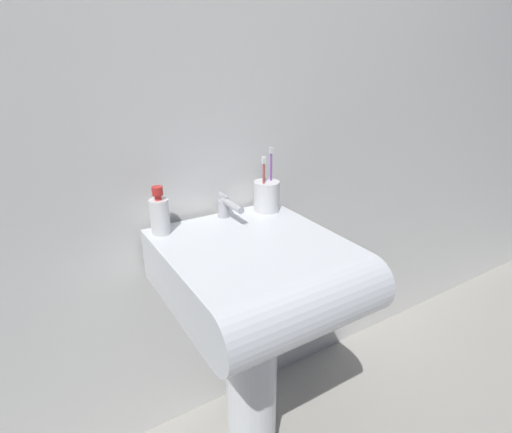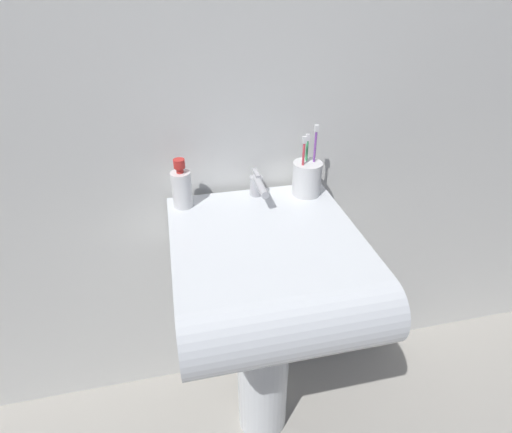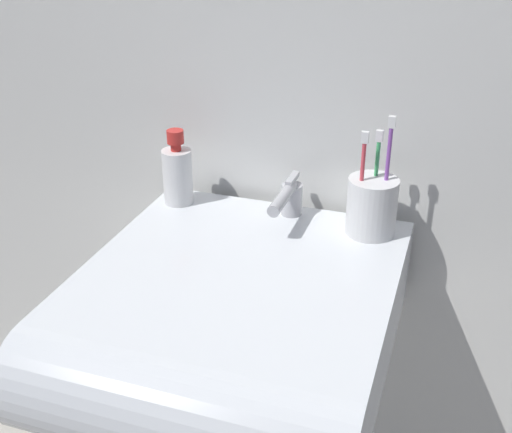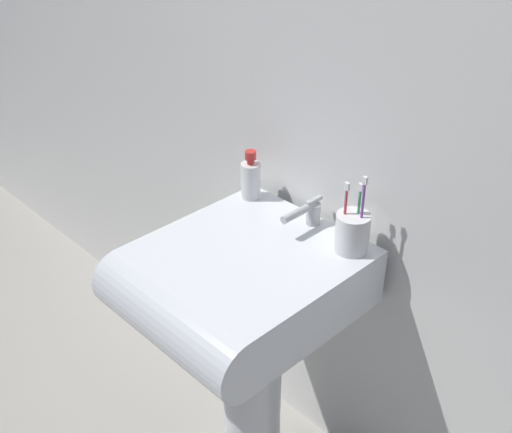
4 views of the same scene
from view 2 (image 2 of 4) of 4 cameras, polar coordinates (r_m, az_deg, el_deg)
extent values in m
plane|color=#ADA89E|center=(1.68, 0.89, -26.83)|extent=(6.00, 6.00, 0.00)
cube|color=silver|center=(1.18, -2.08, 20.33)|extent=(5.00, 0.05, 2.40)
cylinder|color=white|center=(1.40, 1.01, -19.59)|extent=(0.17, 0.17, 0.68)
cube|color=white|center=(1.10, 1.21, -5.83)|extent=(0.50, 0.49, 0.16)
cylinder|color=white|center=(0.93, 4.92, -14.97)|extent=(0.50, 0.16, 0.16)
cylinder|color=#B7B7BC|center=(1.22, 0.02, 4.40)|extent=(0.04, 0.04, 0.06)
cylinder|color=#B7B7BC|center=(1.16, 0.66, 4.39)|extent=(0.02, 0.12, 0.02)
cube|color=#B7B7BC|center=(1.20, 0.02, 6.17)|extent=(0.01, 0.06, 0.01)
cylinder|color=white|center=(1.23, 7.28, 5.42)|extent=(0.09, 0.09, 0.10)
cylinder|color=#D83F4C|center=(1.19, 6.68, 6.89)|extent=(0.01, 0.01, 0.16)
cube|color=white|center=(1.16, 6.95, 10.81)|extent=(0.01, 0.01, 0.02)
cylinder|color=purple|center=(1.22, 8.28, 7.90)|extent=(0.01, 0.01, 0.18)
cube|color=white|center=(1.18, 8.66, 12.35)|extent=(0.01, 0.01, 0.02)
cylinder|color=#3FB266|center=(1.23, 7.14, 7.42)|extent=(0.01, 0.01, 0.15)
cube|color=white|center=(1.19, 7.41, 11.13)|extent=(0.01, 0.01, 0.02)
cylinder|color=white|center=(1.17, -10.53, 3.81)|extent=(0.06, 0.06, 0.11)
cylinder|color=red|center=(1.14, -10.83, 6.52)|extent=(0.02, 0.02, 0.01)
cylinder|color=red|center=(1.13, -10.93, 7.43)|extent=(0.03, 0.03, 0.03)
camera|label=1|loc=(0.34, -99.54, -24.27)|focal=28.00mm
camera|label=3|loc=(0.52, 75.51, 2.48)|focal=45.00mm
camera|label=4|loc=(1.24, 91.60, 17.62)|focal=45.00mm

